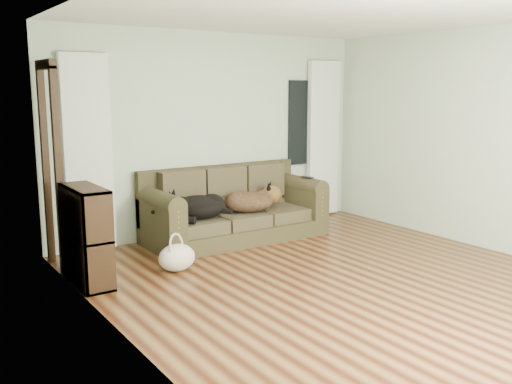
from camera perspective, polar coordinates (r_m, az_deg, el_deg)
floor at (r=5.77m, az=8.53°, el=-8.84°), size 5.00×5.00×0.00m
ceiling at (r=5.51m, az=9.28°, el=17.67°), size 5.00×5.00×0.00m
wall_back at (r=7.51m, az=-4.20°, el=5.82°), size 4.50×0.04×2.60m
wall_left at (r=4.30m, az=-13.76°, el=2.25°), size 0.04×5.00×2.60m
wall_right at (r=7.20m, az=22.22°, el=4.90°), size 0.04×5.00×2.60m
curtain_left at (r=6.77m, az=-16.46°, el=3.67°), size 0.55×0.08×2.25m
curtain_right at (r=8.49m, az=6.73°, el=5.28°), size 0.55×0.08×2.25m
window_pane at (r=8.29m, az=4.69°, el=6.93°), size 0.50×0.03×1.20m
door_casing at (r=6.30m, az=-19.72°, el=2.10°), size 0.07×0.60×2.10m
sofa at (r=7.18m, az=-2.04°, el=-1.21°), size 2.28×0.99×0.93m
dog_black_lab at (r=6.83m, az=-6.10°, el=-1.60°), size 0.81×0.69×0.29m
dog_shepherd at (r=7.20m, az=-0.49°, el=-0.85°), size 0.77×0.67×0.28m
tv_remote at (r=7.55m, az=5.15°, el=1.48°), size 0.08×0.18×0.02m
tote_bag at (r=6.04m, az=-7.93°, el=-6.38°), size 0.46×0.40×0.29m
bookshelf at (r=5.76m, az=-16.59°, el=-4.01°), size 0.31×0.78×0.96m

